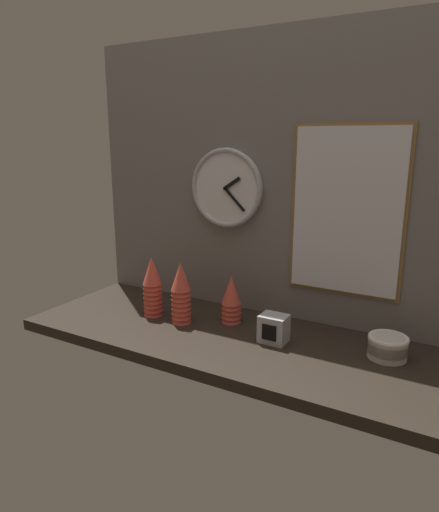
# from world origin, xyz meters

# --- Properties ---
(ground_plane) EXTENTS (1.60, 0.56, 0.04)m
(ground_plane) POSITION_xyz_m (0.00, 0.00, -0.02)
(ground_plane) COLOR black
(wall_tiled_back) EXTENTS (1.60, 0.03, 1.05)m
(wall_tiled_back) POSITION_xyz_m (0.00, 0.27, 0.53)
(wall_tiled_back) COLOR slate
(wall_tiled_back) RESTS_ON ground_plane
(cup_stack_left) EXTENTS (0.07, 0.07, 0.23)m
(cup_stack_left) POSITION_xyz_m (-0.40, 0.01, 0.12)
(cup_stack_left) COLOR #DB4C3D
(cup_stack_left) RESTS_ON ground_plane
(cup_stack_center_left) EXTENTS (0.07, 0.07, 0.23)m
(cup_stack_center_left) POSITION_xyz_m (-0.26, -0.00, 0.12)
(cup_stack_center_left) COLOR #DB4C3D
(cup_stack_center_left) RESTS_ON ground_plane
(cup_stack_center) EXTENTS (0.07, 0.07, 0.18)m
(cup_stack_center) POSITION_xyz_m (-0.10, 0.10, 0.09)
(cup_stack_center) COLOR #DB4C3D
(cup_stack_center) RESTS_ON ground_plane
(bowl_stack_far_right) EXTENTS (0.12, 0.12, 0.07)m
(bowl_stack_far_right) POSITION_xyz_m (0.47, 0.08, 0.04)
(bowl_stack_far_right) COLOR beige
(bowl_stack_far_right) RESTS_ON ground_plane
(wall_clock) EXTENTS (0.31, 0.03, 0.31)m
(wall_clock) POSITION_xyz_m (-0.20, 0.23, 0.48)
(wall_clock) COLOR white
(menu_board) EXTENTS (0.40, 0.01, 0.59)m
(menu_board) POSITION_xyz_m (0.27, 0.24, 0.43)
(menu_board) COLOR olive
(napkin_dispenser) EXTENTS (0.09, 0.08, 0.10)m
(napkin_dispenser) POSITION_xyz_m (0.11, 0.01, 0.05)
(napkin_dispenser) COLOR #B7B7BC
(napkin_dispenser) RESTS_ON ground_plane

